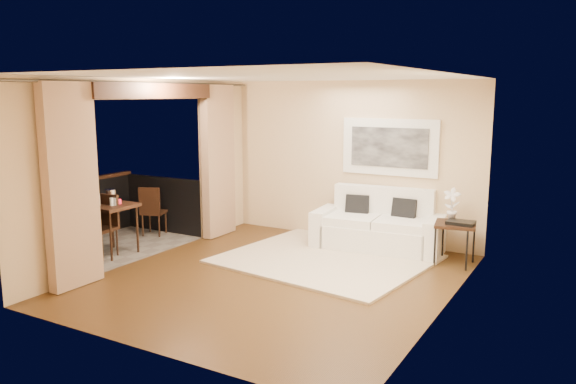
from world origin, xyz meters
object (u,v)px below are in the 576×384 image
Objects in this scene: balcony_chair_near at (104,221)px; ice_bucket at (110,196)px; side_table at (455,227)px; orchid at (452,204)px; balcony_chair_far at (152,208)px; bistro_table at (111,209)px; sofa at (379,228)px.

balcony_chair_near is 0.44m from ice_bucket.
side_table is 0.70× the size of balcony_chair_near.
balcony_chair_near is at bearing -155.19° from side_table.
orchid reaches higher than balcony_chair_far.
side_table is 0.84× the size of bistro_table.
balcony_chair_far is (-0.26, 1.17, -0.21)m from bistro_table.
sofa is 1.27m from orchid.
ice_bucket is (0.12, -1.03, 0.39)m from balcony_chair_far.
balcony_chair_near is (-4.70, -2.38, -0.31)m from orchid.
bistro_table is at bearing 82.55° from balcony_chair_far.
bistro_table is 0.90× the size of balcony_chair_far.
balcony_chair_far is at bearing 93.54° from balcony_chair_near.
ice_bucket is at bearing -153.89° from sofa.
balcony_chair_near is at bearing -105.56° from bistro_table.
orchid is 5.20m from bistro_table.
sofa reaches higher than balcony_chair_far.
ice_bucket reaches higher than sofa.
sofa reaches higher than side_table.
sofa is 10.53× the size of ice_bucket.
side_table is at bearing 170.74° from balcony_chair_far.
bistro_table is 0.27m from ice_bucket.
ice_bucket is (-4.81, -2.13, 0.03)m from orchid.
balcony_chair_near is (-3.54, -2.46, 0.21)m from sofa.
balcony_chair_far is (-5.04, -0.95, -0.06)m from side_table.
balcony_chair_far is 1.30m from balcony_chair_near.
ice_bucket is at bearing -158.14° from side_table.
sofa is 4.33× the size of orchid.
sofa is at bearing 177.51° from balcony_chair_far.
orchid is at bearing 172.76° from balcony_chair_far.
bistro_table is at bearing -45.37° from ice_bucket.
side_table is 5.31m from ice_bucket.
sofa is 2.21× the size of balcony_chair_near.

